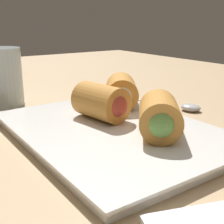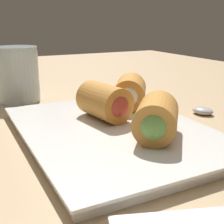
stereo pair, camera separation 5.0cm
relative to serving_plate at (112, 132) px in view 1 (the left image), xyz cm
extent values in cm
cube|color=tan|center=(2.42, 2.15, -1.76)|extent=(180.00, 140.00, 2.00)
cube|color=silver|center=(0.00, 0.00, -0.16)|extent=(28.55, 20.76, 1.20)
cube|color=silver|center=(0.00, 0.00, 0.59)|extent=(29.69, 21.59, 0.30)
cylinder|color=#C68438|center=(3.47, -0.57, 3.11)|extent=(7.66, 5.84, 4.73)
sphere|color=#B23D2D|center=(0.74, -1.04, 3.11)|extent=(3.08, 3.08, 3.08)
cylinder|color=#C68438|center=(-5.59, -2.79, 3.11)|extent=(8.38, 8.09, 4.73)
sphere|color=#6B9E47|center=(-7.72, -1.02, 3.11)|extent=(3.08, 3.08, 3.08)
cylinder|color=#C68438|center=(7.04, -6.64, 3.11)|extent=(8.42, 7.81, 4.73)
sphere|color=beige|center=(4.74, -5.09, 3.11)|extent=(3.08, 3.08, 3.08)
cylinder|color=#B2B2B7|center=(13.94, -13.20, -0.51)|extent=(11.78, 4.83, 0.50)
ellipsoid|color=#B2B2B7|center=(2.92, -17.34, -0.18)|extent=(4.03, 3.58, 1.15)
cylinder|color=silver|center=(24.14, 6.85, 4.16)|extent=(7.62, 7.62, 9.83)
camera|label=1|loc=(-30.56, 21.13, 13.83)|focal=50.00mm
camera|label=2|loc=(-33.12, 16.84, 13.83)|focal=50.00mm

